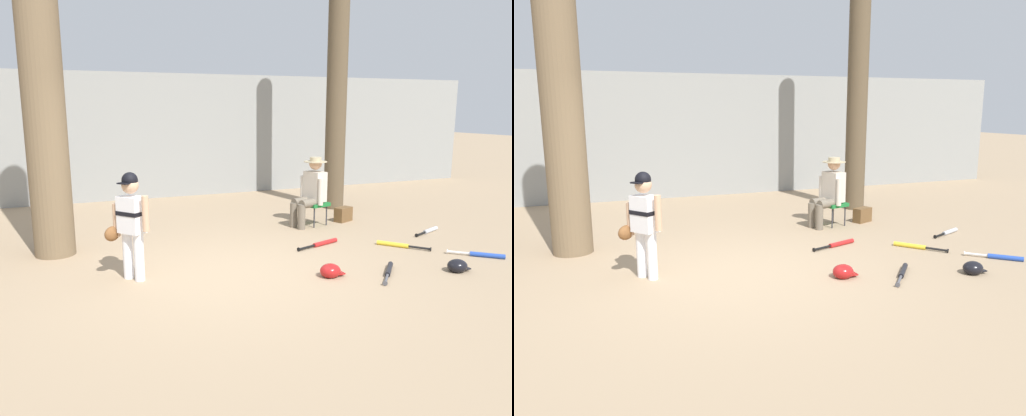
% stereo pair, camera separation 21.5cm
% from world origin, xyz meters
% --- Properties ---
extents(ground_plane, '(60.00, 60.00, 0.00)m').
position_xyz_m(ground_plane, '(0.00, 0.00, 0.00)').
color(ground_plane, '#9E8466').
extents(concrete_back_wall, '(18.00, 0.36, 2.80)m').
position_xyz_m(concrete_back_wall, '(0.00, 5.89, 1.40)').
color(concrete_back_wall, gray).
rests_on(concrete_back_wall, ground).
extents(tree_near_player, '(0.80, 0.80, 5.56)m').
position_xyz_m(tree_near_player, '(-1.95, 1.75, 2.39)').
color(tree_near_player, brown).
rests_on(tree_near_player, ground).
extents(tree_behind_spectator, '(0.65, 0.65, 5.72)m').
position_xyz_m(tree_behind_spectator, '(3.44, 3.17, 2.52)').
color(tree_behind_spectator, brown).
rests_on(tree_behind_spectator, ground).
extents(young_ballplayer, '(0.53, 0.50, 1.31)m').
position_xyz_m(young_ballplayer, '(-1.11, 0.28, 0.74)').
color(young_ballplayer, white).
rests_on(young_ballplayer, ground).
extents(folding_stool, '(0.49, 0.49, 0.41)m').
position_xyz_m(folding_stool, '(2.31, 1.95, 0.36)').
color(folding_stool, '#196B2D').
rests_on(folding_stool, ground).
extents(seated_spectator, '(0.68, 0.53, 1.20)m').
position_xyz_m(seated_spectator, '(2.22, 1.92, 0.64)').
color(seated_spectator, '#6B6051').
rests_on(seated_spectator, ground).
extents(handbag_beside_stool, '(0.38, 0.30, 0.26)m').
position_xyz_m(handbag_beside_stool, '(2.94, 2.00, 0.13)').
color(handbag_beside_stool, brown).
rests_on(handbag_beside_stool, ground).
extents(bat_blue_youth, '(0.59, 0.57, 0.07)m').
position_xyz_m(bat_blue_youth, '(3.53, -0.66, 0.03)').
color(bat_blue_youth, '#2347AD').
rests_on(bat_blue_youth, ground).
extents(bat_yellow_trainer, '(0.54, 0.66, 0.07)m').
position_xyz_m(bat_yellow_trainer, '(2.75, 0.22, 0.03)').
color(bat_yellow_trainer, yellow).
rests_on(bat_yellow_trainer, ground).
extents(bat_black_composite, '(0.57, 0.63, 0.07)m').
position_xyz_m(bat_black_composite, '(1.89, -0.73, 0.03)').
color(bat_black_composite, black).
rests_on(bat_black_composite, ground).
extents(bat_red_barrel, '(0.80, 0.32, 0.07)m').
position_xyz_m(bat_red_barrel, '(1.77, 0.72, 0.03)').
color(bat_red_barrel, red).
rests_on(bat_red_barrel, ground).
extents(bat_aluminum_silver, '(0.68, 0.34, 0.07)m').
position_xyz_m(bat_aluminum_silver, '(3.80, 0.72, 0.03)').
color(bat_aluminum_silver, '#B7BCC6').
rests_on(bat_aluminum_silver, ground).
extents(batting_helmet_black, '(0.30, 0.23, 0.17)m').
position_xyz_m(batting_helmet_black, '(2.73, -1.01, 0.07)').
color(batting_helmet_black, black).
rests_on(batting_helmet_black, ground).
extents(batting_helmet_red, '(0.31, 0.24, 0.18)m').
position_xyz_m(batting_helmet_red, '(1.14, -0.57, 0.08)').
color(batting_helmet_red, '#A81919').
rests_on(batting_helmet_red, ground).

